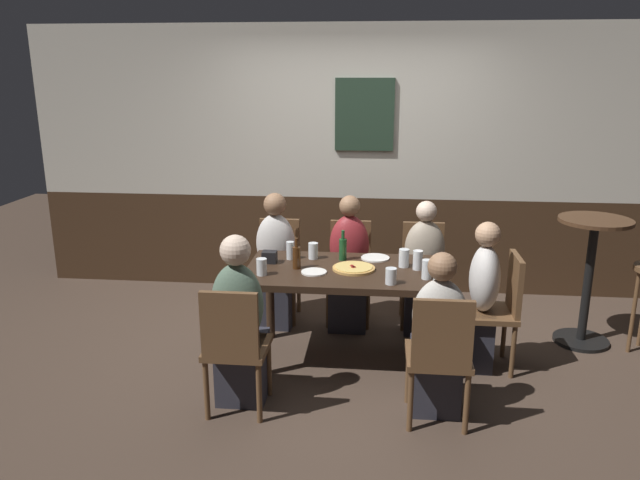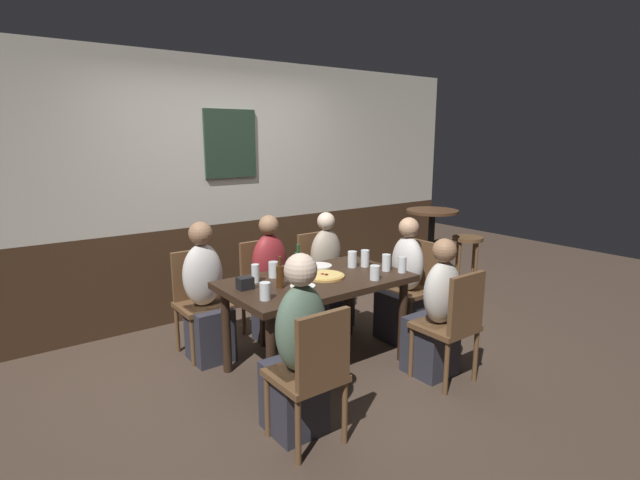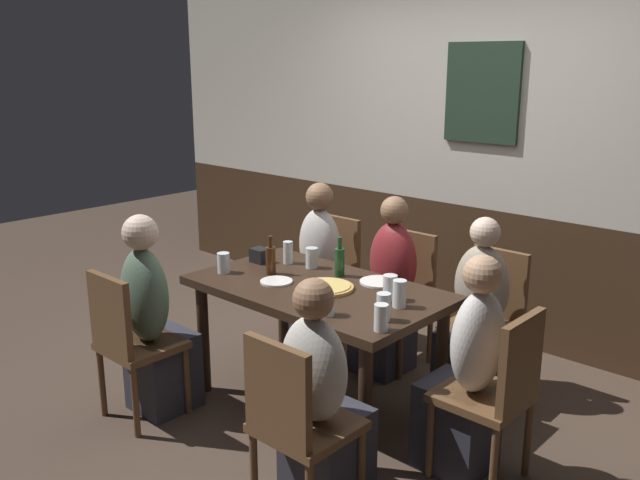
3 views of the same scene
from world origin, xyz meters
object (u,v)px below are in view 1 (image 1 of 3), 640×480
object	(u,v)px
pizza	(354,268)
beer_bottle_brown	(297,257)
chair_right_near	(440,352)
chair_left_far	(278,263)
person_right_far	(424,277)
chair_mid_far	(350,265)
pint_glass_stout	(262,268)
plate_white_large	(375,258)
tumbler_short	(427,271)
tumbler_water	(404,259)
pint_glass_amber	(290,251)
chair_right_far	(423,268)
condiment_caddy	(270,257)
side_bar_table	(589,271)
dining_table	(344,280)
beer_glass_half	(313,252)
person_mid_far	(349,273)
person_right_near	(437,346)
beer_bottle_green	(343,249)
chair_head_east	(499,305)
person_left_far	(275,269)
pint_glass_pale	(418,261)
highball_clear	(438,276)
plate_white_small	(314,272)
person_head_east	(476,307)
beer_glass_tall	(391,277)
chair_left_near	(234,343)
person_left_near	(240,332)

from	to	relation	value
pizza	beer_bottle_brown	distance (m)	0.43
chair_right_near	beer_bottle_brown	distance (m)	1.32
chair_left_far	person_right_far	distance (m)	1.30
chair_mid_far	pint_glass_stout	xyz separation A→B (m)	(-0.58, -1.04, 0.30)
plate_white_large	tumbler_short	bearing A→B (deg)	-50.33
tumbler_water	pint_glass_amber	bearing A→B (deg)	172.99
chair_right_far	condiment_caddy	bearing A→B (deg)	-148.75
chair_left_far	side_bar_table	distance (m)	2.60
dining_table	side_bar_table	xyz separation A→B (m)	(1.94, 0.51, -0.03)
chair_mid_far	beer_glass_half	world-z (taller)	chair_mid_far
person_mid_far	person_right_near	distance (m)	1.49
side_bar_table	beer_bottle_green	bearing A→B (deg)	-171.72
dining_table	chair_head_east	xyz separation A→B (m)	(1.15, 0.00, -0.15)
pint_glass_amber	beer_bottle_brown	world-z (taller)	beer_bottle_brown
person_mid_far	pizza	world-z (taller)	person_mid_far
chair_right_far	tumbler_short	size ratio (longest dim) A/B	6.29
chair_right_far	chair_head_east	bearing A→B (deg)	-58.95
pizza	pint_glass_amber	size ratio (longest dim) A/B	2.24
person_left_far	beer_bottle_green	xyz separation A→B (m)	(0.62, -0.45, 0.34)
chair_mid_far	person_left_far	xyz separation A→B (m)	(-0.64, -0.16, -0.01)
person_left_far	pint_glass_pale	xyz separation A→B (m)	(1.19, -0.64, 0.32)
chair_right_far	side_bar_table	size ratio (longest dim) A/B	0.84
highball_clear	condiment_caddy	bearing A→B (deg)	163.39
pint_glass_pale	tumbler_water	world-z (taller)	pint_glass_pale
person_right_near	pint_glass_stout	world-z (taller)	person_right_near
pizza	beer_bottle_brown	xyz separation A→B (m)	(-0.43, -0.02, 0.08)
highball_clear	tumbler_water	world-z (taller)	tumbler_water
plate_white_large	pint_glass_pale	bearing A→B (deg)	-37.07
chair_left_far	pint_glass_amber	bearing A→B (deg)	-71.93
plate_white_small	pint_glass_pale	bearing A→B (deg)	11.64
chair_left_far	beer_bottle_green	xyz separation A→B (m)	(0.62, -0.62, 0.34)
person_head_east	pint_glass_pale	size ratio (longest dim) A/B	7.75
pizza	side_bar_table	size ratio (longest dim) A/B	0.30
person_mid_far	condiment_caddy	xyz separation A→B (m)	(-0.58, -0.58, 0.30)
person_mid_far	beer_glass_tall	world-z (taller)	person_mid_far
chair_mid_far	plate_white_large	xyz separation A→B (m)	(0.23, -0.56, 0.25)
chair_left_near	plate_white_small	xyz separation A→B (m)	(0.43, 0.72, 0.25)
chair_left_near	person_left_far	bearing A→B (deg)	90.00
chair_mid_far	chair_left_near	distance (m)	1.79
dining_table	chair_right_near	xyz separation A→B (m)	(0.64, -0.84, -0.15)
tumbler_short	beer_glass_half	bearing A→B (deg)	155.12
person_left_near	pizza	distance (m)	1.01
chair_right_near	plate_white_large	bearing A→B (deg)	110.42
person_left_far	plate_white_small	world-z (taller)	person_left_far
person_left_far	pint_glass_pale	distance (m)	1.38
pint_glass_pale	pint_glass_stout	distance (m)	1.15
dining_table	plate_white_large	distance (m)	0.37
chair_head_east	beer_bottle_brown	xyz separation A→B (m)	(-1.50, -0.03, 0.33)
chair_left_near	plate_white_small	bearing A→B (deg)	59.17
person_right_far	tumbler_water	world-z (taller)	person_right_far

